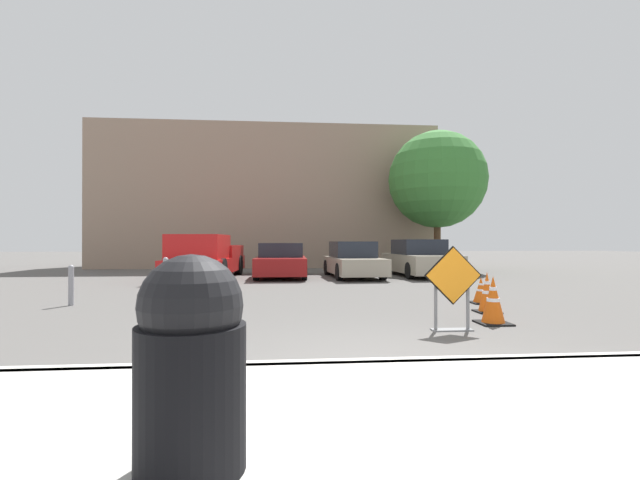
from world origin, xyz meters
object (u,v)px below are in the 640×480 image
at_px(road_closed_sign, 453,284).
at_px(parked_car_nearest, 281,261).
at_px(pickup_truck, 205,259).
at_px(parked_car_second, 353,261).
at_px(traffic_cone_second, 487,293).
at_px(parked_car_third, 419,259).
at_px(bollard_second, 71,284).
at_px(traffic_cone_nearest, 493,300).
at_px(trash_bin, 191,361).
at_px(bollard_nearest, 166,280).
at_px(traffic_cone_third, 481,291).

distance_m(road_closed_sign, parked_car_nearest, 10.58).
xyz_separation_m(pickup_truck, parked_car_second, (5.57, 0.25, -0.11)).
relative_size(traffic_cone_second, parked_car_third, 0.17).
bearing_deg(traffic_cone_second, bollard_second, 169.21).
bearing_deg(traffic_cone_nearest, traffic_cone_second, 68.29).
xyz_separation_m(parked_car_third, trash_bin, (-5.94, -14.49, 0.05)).
bearing_deg(bollard_nearest, traffic_cone_nearest, -24.31).
xyz_separation_m(traffic_cone_nearest, trash_bin, (-3.99, -4.51, 0.33)).
distance_m(road_closed_sign, trash_bin, 5.07).
bearing_deg(parked_car_nearest, road_closed_sign, 105.55).
distance_m(parked_car_nearest, bollard_second, 8.29).
relative_size(traffic_cone_third, parked_car_second, 0.13).
relative_size(traffic_cone_second, traffic_cone_third, 1.35).
bearing_deg(road_closed_sign, parked_car_second, 89.58).
xyz_separation_m(road_closed_sign, traffic_cone_nearest, (0.90, 0.50, -0.32)).
height_order(parked_car_second, bollard_nearest, parked_car_second).
relative_size(road_closed_sign, trash_bin, 1.12).
bearing_deg(traffic_cone_third, parked_car_third, 82.17).
relative_size(traffic_cone_nearest, parked_car_nearest, 0.20).
bearing_deg(bollard_second, parked_car_nearest, 57.46).
bearing_deg(parked_car_second, trash_bin, 73.83).
bearing_deg(bollard_nearest, traffic_cone_third, -3.46).
height_order(traffic_cone_nearest, parked_car_second, parked_car_second).
distance_m(road_closed_sign, traffic_cone_third, 3.37).
relative_size(traffic_cone_third, bollard_second, 0.66).
bearing_deg(trash_bin, parked_car_nearest, 88.42).
bearing_deg(parked_car_second, traffic_cone_nearest, 91.51).
distance_m(traffic_cone_nearest, parked_car_second, 9.53).
xyz_separation_m(pickup_truck, bollard_second, (-1.66, -6.50, -0.27)).
relative_size(road_closed_sign, pickup_truck, 0.23).
bearing_deg(road_closed_sign, bollard_second, 155.63).
relative_size(traffic_cone_nearest, pickup_truck, 0.14).
bearing_deg(parked_car_third, trash_bin, 66.07).
relative_size(parked_car_nearest, bollard_nearest, 3.94).
bearing_deg(parked_car_second, pickup_truck, -0.84).
height_order(traffic_cone_third, parked_car_third, parked_car_third).
distance_m(traffic_cone_third, parked_car_nearest, 8.67).
relative_size(trash_bin, bollard_second, 1.33).
xyz_separation_m(bollard_nearest, bollard_second, (-1.98, 0.00, -0.08)).
bearing_deg(traffic_cone_nearest, bollard_second, 161.19).
height_order(parked_car_third, bollard_second, parked_car_third).
bearing_deg(parked_car_nearest, traffic_cone_second, 115.93).
relative_size(road_closed_sign, parked_car_nearest, 0.32).
bearing_deg(bollard_nearest, pickup_truck, 92.81).
xyz_separation_m(traffic_cone_nearest, bollard_nearest, (-6.07, 2.74, 0.15)).
bearing_deg(trash_bin, pickup_truck, 99.92).
height_order(traffic_cone_nearest, pickup_truck, pickup_truck).
bearing_deg(trash_bin, traffic_cone_nearest, 48.54).
height_order(traffic_cone_second, trash_bin, trash_bin).
bearing_deg(parked_car_nearest, bollard_second, 58.24).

